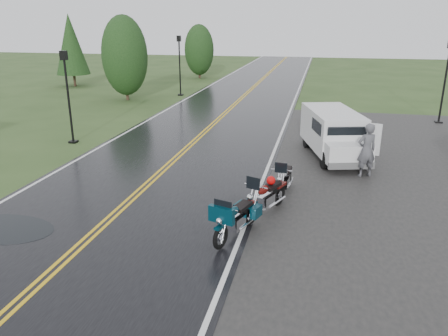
# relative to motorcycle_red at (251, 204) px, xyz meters

# --- Properties ---
(ground) EXTENTS (120.00, 120.00, 0.00)m
(ground) POSITION_rel_motorcycle_red_xyz_m (-3.94, -0.19, -0.66)
(ground) COLOR #2D471E
(ground) RESTS_ON ground
(road) EXTENTS (8.00, 100.00, 0.04)m
(road) POSITION_rel_motorcycle_red_xyz_m (-3.94, 9.81, -0.64)
(road) COLOR black
(road) RESTS_ON ground
(motorcycle_red) EXTENTS (1.58, 2.37, 1.32)m
(motorcycle_red) POSITION_rel_motorcycle_red_xyz_m (0.00, 0.00, 0.00)
(motorcycle_red) COLOR #4F0B09
(motorcycle_red) RESTS_ON ground
(motorcycle_teal) EXTENTS (1.37, 2.24, 1.24)m
(motorcycle_teal) POSITION_rel_motorcycle_red_xyz_m (-0.50, -1.49, -0.04)
(motorcycle_teal) COLOR #042A36
(motorcycle_teal) RESTS_ON ground
(motorcycle_silver) EXTENTS (0.95, 2.11, 1.21)m
(motorcycle_silver) POSITION_rel_motorcycle_red_xyz_m (0.61, 1.75, -0.05)
(motorcycle_silver) COLOR #A1A2A8
(motorcycle_silver) RESTS_ON ground
(van_white) EXTENTS (3.05, 5.18, 1.91)m
(van_white) POSITION_rel_motorcycle_red_xyz_m (1.97, 5.36, 0.30)
(van_white) COLOR silver
(van_white) RESTS_ON ground
(person_at_van) EXTENTS (0.84, 0.72, 1.94)m
(person_at_van) POSITION_rel_motorcycle_red_xyz_m (3.36, 4.83, 0.31)
(person_at_van) COLOR #4E4E53
(person_at_van) RESTS_ON ground
(lamp_post_near_left) EXTENTS (0.36, 0.36, 4.16)m
(lamp_post_near_left) POSITION_rel_motorcycle_red_xyz_m (-9.36, 6.77, 1.42)
(lamp_post_near_left) COLOR black
(lamp_post_near_left) RESTS_ON ground
(lamp_post_far_left) EXTENTS (0.38, 0.38, 4.38)m
(lamp_post_far_left) POSITION_rel_motorcycle_red_xyz_m (-8.68, 20.71, 1.53)
(lamp_post_far_left) COLOR black
(lamp_post_far_left) RESTS_ON ground
(lamp_post_far_right) EXTENTS (0.38, 0.38, 4.45)m
(lamp_post_far_right) POSITION_rel_motorcycle_red_xyz_m (8.06, 14.78, 1.57)
(lamp_post_far_right) COLOR black
(lamp_post_far_right) RESTS_ON ground
(tree_left_mid) EXTENTS (3.16, 3.16, 4.94)m
(tree_left_mid) POSITION_rel_motorcycle_red_xyz_m (-11.76, 18.03, 1.81)
(tree_left_mid) COLOR #1E3D19
(tree_left_mid) RESTS_ON ground
(tree_left_far) EXTENTS (2.82, 2.82, 4.33)m
(tree_left_far) POSITION_rel_motorcycle_red_xyz_m (-10.10, 31.18, 1.51)
(tree_left_far) COLOR #1E3D19
(tree_left_far) RESTS_ON ground
(pine_left_far) EXTENTS (2.78, 2.78, 5.79)m
(pine_left_far) POSITION_rel_motorcycle_red_xyz_m (-19.09, 23.48, 2.23)
(pine_left_far) COLOR #1E3D19
(pine_left_far) RESTS_ON ground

